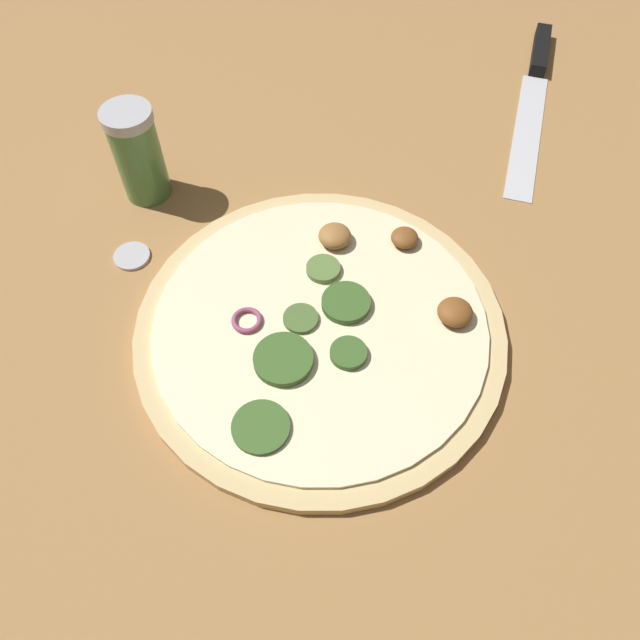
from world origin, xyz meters
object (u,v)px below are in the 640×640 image
at_px(pizza, 321,327).
at_px(knife, 536,77).
at_px(spice_jar, 138,154).
at_px(loose_cap, 131,255).

distance_m(pizza, knife, 0.49).
xyz_separation_m(pizza, knife, (-0.37, 0.32, -0.00)).
xyz_separation_m(spice_jar, loose_cap, (0.10, -0.01, -0.05)).
relative_size(pizza, loose_cap, 9.34).
bearing_deg(loose_cap, spice_jar, 172.34).
bearing_deg(knife, loose_cap, -42.10).
bearing_deg(pizza, knife, 138.71).
relative_size(spice_jar, loose_cap, 2.89).
bearing_deg(pizza, spice_jar, -139.93).
bearing_deg(spice_jar, knife, 107.49).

